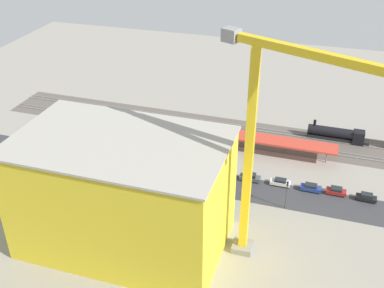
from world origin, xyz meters
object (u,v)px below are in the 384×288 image
(parked_car_0, at_px, (366,198))
(street_tree_0, at_px, (164,170))
(parked_car_1, at_px, (336,191))
(construction_building, at_px, (124,194))
(tower_crane, at_px, (264,139))
(box_truck_0, at_px, (119,177))
(parked_car_2, at_px, (311,188))
(parked_car_4, at_px, (250,177))
(locomotive, at_px, (339,135))
(parked_car_3, at_px, (280,182))
(traffic_light, at_px, (287,191))
(street_tree_1, at_px, (162,164))
(platform_canopy_near, at_px, (239,135))
(street_tree_2, at_px, (220,177))

(parked_car_0, distance_m, street_tree_0, 43.17)
(parked_car_1, distance_m, construction_building, 46.47)
(tower_crane, xyz_separation_m, box_truck_0, (32.78, -13.88, -22.49))
(street_tree_0, bearing_deg, parked_car_1, -167.09)
(parked_car_2, height_order, box_truck_0, box_truck_0)
(parked_car_4, distance_m, box_truck_0, 29.16)
(locomotive, bearing_deg, parked_car_4, 53.09)
(parked_car_0, distance_m, box_truck_0, 53.25)
(tower_crane, distance_m, box_truck_0, 42.11)
(parked_car_3, xyz_separation_m, traffic_light, (-1.99, 7.86, 3.62))
(construction_building, xyz_separation_m, street_tree_1, (-0.45, -18.38, -4.83))
(locomotive, bearing_deg, street_tree_0, 42.27)
(platform_canopy_near, bearing_deg, parked_car_0, 156.11)
(platform_canopy_near, relative_size, locomotive, 3.07)
(platform_canopy_near, distance_m, parked_car_2, 23.13)
(traffic_light, bearing_deg, parked_car_2, -120.95)
(traffic_light, bearing_deg, box_truck_0, 2.75)
(platform_canopy_near, distance_m, parked_car_3, 18.06)
(construction_building, distance_m, tower_crane, 27.37)
(locomotive, distance_m, tower_crane, 54.48)
(parked_car_4, height_order, construction_building, construction_building)
(parked_car_0, relative_size, street_tree_2, 0.55)
(platform_canopy_near, xyz_separation_m, parked_car_2, (-18.77, 13.18, -3.02))
(parked_car_1, xyz_separation_m, street_tree_0, (36.12, 8.28, 3.75))
(street_tree_0, bearing_deg, parked_car_0, -169.59)
(tower_crane, relative_size, box_truck_0, 4.60)
(parked_car_0, height_order, parked_car_4, parked_car_4)
(locomotive, xyz_separation_m, street_tree_0, (35.83, 32.57, 2.75))
(box_truck_0, xyz_separation_m, street_tree_2, (-22.64, -1.23, 3.62))
(parked_car_3, relative_size, box_truck_0, 0.51)
(construction_building, distance_m, street_tree_2, 22.90)
(parked_car_0, xyz_separation_m, street_tree_0, (42.30, 7.77, 3.73))
(parked_car_4, bearing_deg, locomotive, -126.91)
(platform_canopy_near, height_order, parked_car_4, platform_canopy_near)
(construction_building, height_order, street_tree_2, construction_building)
(parked_car_1, height_order, parked_car_3, parked_car_1)
(tower_crane, bearing_deg, platform_canopy_near, -73.80)
(locomotive, height_order, tower_crane, tower_crane)
(box_truck_0, bearing_deg, street_tree_1, -169.20)
(parked_car_4, height_order, street_tree_2, street_tree_2)
(box_truck_0, distance_m, street_tree_1, 10.61)
(parked_car_1, xyz_separation_m, box_truck_0, (46.26, 9.69, 0.93))
(parked_car_2, xyz_separation_m, parked_car_3, (6.57, -0.21, -0.04))
(parked_car_1, bearing_deg, parked_car_4, 0.68)
(street_tree_2, bearing_deg, traffic_light, -177.83)
(street_tree_1, bearing_deg, parked_car_2, -166.43)
(parked_car_1, height_order, street_tree_2, street_tree_2)
(parked_car_1, xyz_separation_m, traffic_light, (9.90, 7.94, 3.58))
(parked_car_3, bearing_deg, traffic_light, 104.19)
(platform_canopy_near, distance_m, tower_crane, 43.10)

